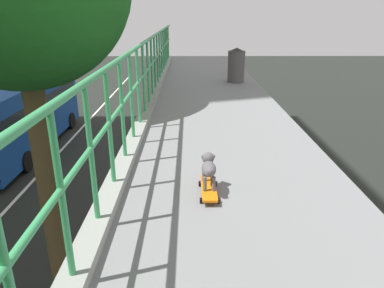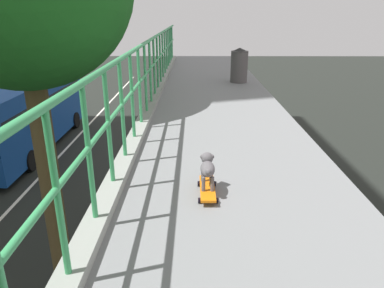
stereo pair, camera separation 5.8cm
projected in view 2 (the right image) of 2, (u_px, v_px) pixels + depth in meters
The scene contains 4 objects.
city_bus at pixel (26, 112), 18.43m from camera, with size 2.71×10.38×3.53m.
toy_skateboard at pixel (207, 189), 3.52m from camera, with size 0.19×0.54×0.08m.
small_dog at pixel (207, 167), 3.50m from camera, with size 0.14×0.38×0.31m.
litter_bin at pixel (239, 65), 9.00m from camera, with size 0.44×0.44×0.86m.
Camera 2 is at (0.57, 0.15, 6.85)m, focal length 33.47 mm.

